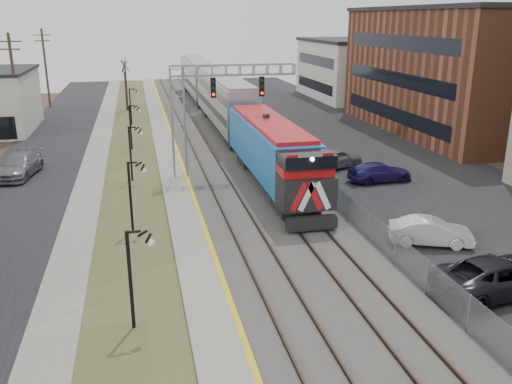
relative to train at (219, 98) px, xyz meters
name	(u,v)px	position (x,y,z in m)	size (l,w,h in m)	color
street_west	(38,163)	(-17.00, -13.33, -2.86)	(7.00, 120.00, 0.04)	black
sidewalk	(95,159)	(-12.50, -13.33, -2.84)	(2.00, 120.00, 0.08)	gray
grass_median	(132,158)	(-9.50, -13.33, -2.85)	(4.00, 120.00, 0.06)	#48502A
platform	(168,155)	(-6.50, -13.33, -2.76)	(2.00, 120.00, 0.24)	gray
ballast_bed	(226,152)	(-1.50, -13.33, -2.78)	(8.00, 120.00, 0.20)	#595651
parking_lot	(354,146)	(10.50, -13.33, -2.86)	(16.00, 120.00, 0.04)	black
platform_edge	(178,153)	(-5.62, -13.33, -2.64)	(0.24, 120.00, 0.01)	gold
track_near	(203,151)	(-3.50, -13.33, -2.61)	(1.58, 120.00, 0.15)	#2D2119
track_far	(242,149)	(0.00, -13.33, -2.61)	(1.58, 120.00, 0.15)	#2D2119
train	(219,98)	(0.00, 0.00, 0.00)	(3.00, 63.05, 5.33)	#1560B1
signal_gantry	(202,102)	(-4.28, -20.34, 2.70)	(9.00, 1.07, 8.15)	gray
lampposts	(131,196)	(-9.50, -30.05, -0.88)	(0.14, 62.14, 4.00)	black
fence	(272,142)	(2.70, -13.33, -2.08)	(0.04, 120.00, 1.60)	gray
bare_trees	(27,122)	(-18.16, -9.42, -0.18)	(12.30, 42.30, 5.95)	#382D23
car_lot_b	(431,232)	(5.61, -35.49, -2.19)	(1.47, 4.23, 1.39)	silver
car_lot_c	(498,277)	(5.69, -40.88, -2.09)	(2.64, 5.73, 1.59)	black
car_lot_d	(380,173)	(7.93, -24.31, -2.20)	(1.90, 4.69, 1.36)	navy
car_lot_e	(336,159)	(6.09, -20.21, -2.10)	(1.85, 4.60, 1.57)	slate
car_street_b	(19,166)	(-17.68, -17.29, -2.07)	(2.29, 5.63, 1.63)	slate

